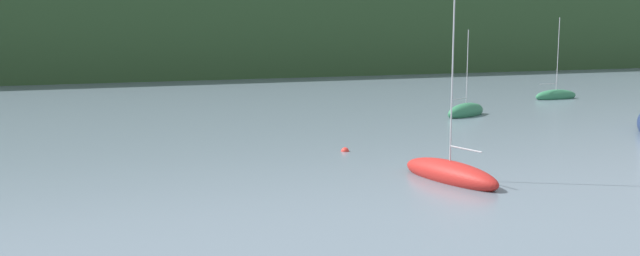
{
  "coord_description": "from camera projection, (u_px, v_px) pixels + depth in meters",
  "views": [
    {
      "loc": [
        -9.19,
        26.46,
        5.1
      ],
      "look_at": [
        0.0,
        45.31,
        2.22
      ],
      "focal_mm": 36.3,
      "sensor_mm": 36.0,
      "label": 1
    }
  ],
  "objects": [
    {
      "name": "sailboat_mid_3",
      "position": [
        450.0,
        174.0,
        23.56
      ],
      "size": [
        1.66,
        4.77,
        7.21
      ],
      "rotation": [
        0.0,
        0.0,
        1.66
      ],
      "color": "red",
      "rests_on": "ground_plane"
    },
    {
      "name": "wooded_hillside",
      "position": [
        194.0,
        33.0,
        120.26
      ],
      "size": [
        352.0,
        69.71,
        32.6
      ],
      "color": "#2D4C28",
      "rests_on": "ground_plane"
    },
    {
      "name": "mooring_buoy_near",
      "position": [
        345.0,
        151.0,
        29.71
      ],
      "size": [
        0.37,
        0.37,
        0.37
      ],
      "primitive_type": "sphere",
      "color": "red",
      "rests_on": "ground_plane"
    },
    {
      "name": "sailboat_far_5",
      "position": [
        466.0,
        112.0,
        43.4
      ],
      "size": [
        4.45,
        2.75,
        6.08
      ],
      "rotation": [
        0.0,
        0.0,
        0.4
      ],
      "color": "#2D754C",
      "rests_on": "ground_plane"
    },
    {
      "name": "sailboat_far_9",
      "position": [
        556.0,
        96.0,
        55.85
      ],
      "size": [
        4.6,
        1.33,
        7.28
      ],
      "rotation": [
        0.0,
        0.0,
        0.02
      ],
      "color": "#2D754C",
      "rests_on": "ground_plane"
    }
  ]
}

